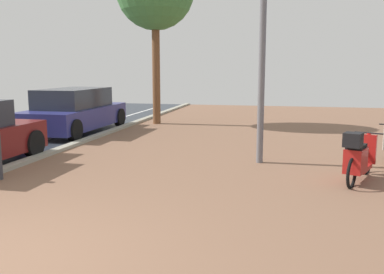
# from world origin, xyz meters

# --- Properties ---
(scooter_near) EXTENTS (0.87, 1.63, 0.98)m
(scooter_near) POSITION_xyz_m (4.31, 4.42, 0.44)
(scooter_near) COLOR black
(scooter_near) RESTS_ON ground
(parked_car_far) EXTENTS (1.86, 4.31, 1.39)m
(parked_car_far) POSITION_xyz_m (-3.52, 8.94, 0.67)
(parked_car_far) COLOR navy
(parked_car_far) RESTS_ON ground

